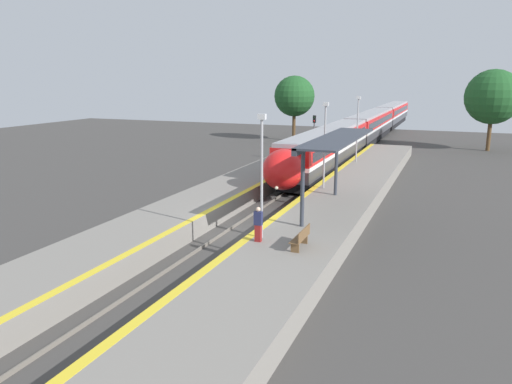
{
  "coord_description": "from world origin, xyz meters",
  "views": [
    {
      "loc": [
        10.31,
        -23.53,
        8.14
      ],
      "look_at": [
        0.6,
        0.72,
        2.15
      ],
      "focal_mm": 35.0,
      "sensor_mm": 36.0,
      "label": 1
    }
  ],
  "objects_px": {
    "platform_bench": "(301,237)",
    "lamppost_near": "(262,169)",
    "train": "(369,126)",
    "person_waiting": "(258,224)",
    "railway_signal": "(314,134)",
    "lamppost_far": "(357,125)",
    "lamppost_mid": "(325,140)"
  },
  "relations": [
    {
      "from": "railway_signal",
      "to": "lamppost_far",
      "type": "height_order",
      "value": "lamppost_far"
    },
    {
      "from": "train",
      "to": "person_waiting",
      "type": "height_order",
      "value": "train"
    },
    {
      "from": "platform_bench",
      "to": "person_waiting",
      "type": "height_order",
      "value": "person_waiting"
    },
    {
      "from": "lamppost_far",
      "to": "person_waiting",
      "type": "bearing_deg",
      "value": -89.86
    },
    {
      "from": "train",
      "to": "lamppost_far",
      "type": "distance_m",
      "value": 22.06
    },
    {
      "from": "platform_bench",
      "to": "lamppost_near",
      "type": "xyz_separation_m",
      "value": [
        -2.09,
        0.7,
        2.72
      ]
    },
    {
      "from": "railway_signal",
      "to": "lamppost_far",
      "type": "xyz_separation_m",
      "value": [
        4.95,
        -4.28,
        1.42
      ]
    },
    {
      "from": "lamppost_near",
      "to": "train",
      "type": "bearing_deg",
      "value": 93.2
    },
    {
      "from": "person_waiting",
      "to": "lamppost_mid",
      "type": "xyz_separation_m",
      "value": [
        -0.06,
        11.87,
        2.38
      ]
    },
    {
      "from": "lamppost_far",
      "to": "train",
      "type": "bearing_deg",
      "value": 96.49
    },
    {
      "from": "lamppost_mid",
      "to": "lamppost_far",
      "type": "relative_size",
      "value": 1.0
    },
    {
      "from": "platform_bench",
      "to": "railway_signal",
      "type": "xyz_separation_m",
      "value": [
        -7.05,
        27.6,
        1.3
      ]
    },
    {
      "from": "lamppost_near",
      "to": "person_waiting",
      "type": "bearing_deg",
      "value": -84.2
    },
    {
      "from": "person_waiting",
      "to": "lamppost_near",
      "type": "bearing_deg",
      "value": 95.8
    },
    {
      "from": "lamppost_near",
      "to": "lamppost_far",
      "type": "bearing_deg",
      "value": 90.0
    },
    {
      "from": "platform_bench",
      "to": "lamppost_near",
      "type": "height_order",
      "value": "lamppost_near"
    },
    {
      "from": "train",
      "to": "railway_signal",
      "type": "xyz_separation_m",
      "value": [
        -2.47,
        -17.54,
        0.62
      ]
    },
    {
      "from": "train",
      "to": "railway_signal",
      "type": "distance_m",
      "value": 17.72
    },
    {
      "from": "lamppost_near",
      "to": "lamppost_far",
      "type": "distance_m",
      "value": 22.62
    },
    {
      "from": "platform_bench",
      "to": "lamppost_mid",
      "type": "xyz_separation_m",
      "value": [
        -2.09,
        12.01,
        2.72
      ]
    },
    {
      "from": "lamppost_far",
      "to": "platform_bench",
      "type": "bearing_deg",
      "value": -84.87
    },
    {
      "from": "lamppost_mid",
      "to": "lamppost_far",
      "type": "distance_m",
      "value": 11.31
    },
    {
      "from": "train",
      "to": "person_waiting",
      "type": "relative_size",
      "value": 45.05
    },
    {
      "from": "lamppost_far",
      "to": "lamppost_mid",
      "type": "bearing_deg",
      "value": -90.0
    },
    {
      "from": "platform_bench",
      "to": "person_waiting",
      "type": "distance_m",
      "value": 2.07
    },
    {
      "from": "train",
      "to": "lamppost_far",
      "type": "bearing_deg",
      "value": -83.51
    },
    {
      "from": "person_waiting",
      "to": "lamppost_far",
      "type": "height_order",
      "value": "lamppost_far"
    },
    {
      "from": "railway_signal",
      "to": "lamppost_mid",
      "type": "xyz_separation_m",
      "value": [
        4.95,
        -15.59,
        1.42
      ]
    },
    {
      "from": "train",
      "to": "lamppost_far",
      "type": "relative_size",
      "value": 12.77
    },
    {
      "from": "platform_bench",
      "to": "lamppost_mid",
      "type": "distance_m",
      "value": 12.49
    },
    {
      "from": "railway_signal",
      "to": "lamppost_far",
      "type": "relative_size",
      "value": 0.82
    },
    {
      "from": "train",
      "to": "railway_signal",
      "type": "bearing_deg",
      "value": -98.02
    }
  ]
}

